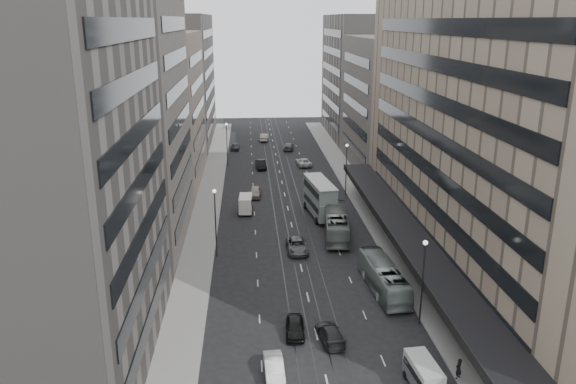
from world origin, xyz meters
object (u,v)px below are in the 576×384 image
object	(u,v)px
vw_microbus	(423,374)
sedan_2	(297,246)
bus_near	(383,277)
panel_van	(246,204)
bus_far	(336,223)
sedan_0	(295,327)
double_decker	(320,197)
sedan_1	(274,368)
pedestrian	(459,369)

from	to	relation	value
vw_microbus	sedan_2	distance (m)	28.00
bus_near	panel_van	world-z (taller)	bus_near
bus_far	sedan_0	distance (m)	24.68
bus_near	double_decker	distance (m)	23.88
double_decker	sedan_0	world-z (taller)	double_decker
bus_far	vw_microbus	xyz separation A→B (m)	(1.70, -31.90, -0.40)
sedan_1	sedan_2	xyz separation A→B (m)	(4.01, 24.67, 0.04)
double_decker	panel_van	distance (m)	10.85
sedan_0	pedestrian	size ratio (longest dim) A/B	2.39
sedan_0	sedan_1	xyz separation A→B (m)	(-2.17, -5.97, -0.01)
sedan_0	sedan_1	distance (m)	6.35
double_decker	sedan_1	bearing A→B (deg)	-110.34
vw_microbus	double_decker	bearing A→B (deg)	89.02
sedan_2	bus_far	bearing A→B (deg)	40.62
bus_far	sedan_1	bearing A→B (deg)	78.46
bus_far	panel_van	world-z (taller)	bus_far
vw_microbus	sedan_1	bearing A→B (deg)	162.93
vw_microbus	sedan_1	size ratio (longest dim) A/B	1.03
bus_far	sedan_2	bearing A→B (deg)	47.67
bus_far	panel_van	size ratio (longest dim) A/B	2.92
sedan_0	double_decker	bearing A→B (deg)	82.18
double_decker	panel_van	xyz separation A→B (m)	(-10.56, 2.03, -1.39)
bus_near	vw_microbus	size ratio (longest dim) A/B	2.51
vw_microbus	sedan_2	xyz separation A→B (m)	(-7.20, 27.06, -0.54)
sedan_0	pedestrian	bearing A→B (deg)	-28.53
double_decker	sedan_1	world-z (taller)	double_decker
double_decker	sedan_2	distance (m)	13.47
sedan_1	pedestrian	bearing A→B (deg)	-8.72
sedan_0	sedan_1	world-z (taller)	sedan_0
panel_van	pedestrian	world-z (taller)	panel_van
sedan_0	panel_van	bearing A→B (deg)	100.86
vw_microbus	pedestrian	distance (m)	3.17
vw_microbus	sedan_1	distance (m)	11.48
panel_van	double_decker	bearing A→B (deg)	-8.32
bus_far	sedan_2	xyz separation A→B (m)	(-5.50, -4.84, -0.94)
bus_near	sedan_1	size ratio (longest dim) A/B	2.59
sedan_1	sedan_2	distance (m)	25.00
sedan_0	sedan_2	size ratio (longest dim) A/B	0.78
bus_near	bus_far	distance (m)	16.03
sedan_0	sedan_2	distance (m)	18.79
vw_microbus	pedestrian	world-z (taller)	vw_microbus
bus_near	sedan_2	bearing A→B (deg)	-58.21
bus_far	sedan_0	world-z (taller)	bus_far
double_decker	panel_van	bearing A→B (deg)	161.46
bus_far	sedan_1	distance (m)	31.03
panel_van	sedan_1	world-z (taller)	panel_van
panel_van	sedan_0	world-z (taller)	panel_van
vw_microbus	sedan_2	bearing A→B (deg)	99.82
sedan_2	pedestrian	world-z (taller)	pedestrian
double_decker	pedestrian	distance (m)	39.30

